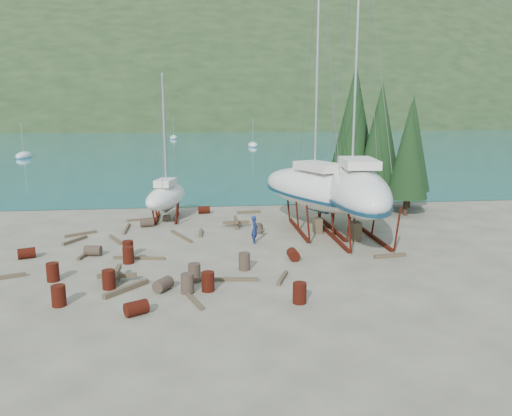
{
  "coord_description": "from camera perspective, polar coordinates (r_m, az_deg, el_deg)",
  "views": [
    {
      "loc": [
        -1.56,
        -25.57,
        7.98
      ],
      "look_at": [
        1.75,
        3.0,
        2.23
      ],
      "focal_mm": 35.0,
      "sensor_mm": 36.0,
      "label": 1
    }
  ],
  "objects": [
    {
      "name": "drum_5",
      "position": [
        22.33,
        -7.85,
        -8.54
      ],
      "size": [
        0.58,
        0.58,
        0.88
      ],
      "primitive_type": "cylinder",
      "color": "#2D2823",
      "rests_on": "ground"
    },
    {
      "name": "drum_7",
      "position": [
        21.13,
        5.0,
        -9.65
      ],
      "size": [
        0.58,
        0.58,
        0.88
      ],
      "primitive_type": "cylinder",
      "color": "#521A0E",
      "rests_on": "ground"
    },
    {
      "name": "timber_5",
      "position": [
        23.75,
        -3.32,
        -8.14
      ],
      "size": [
        2.95,
        0.52,
        0.16
      ],
      "primitive_type": "cube",
      "rotation": [
        0.0,
        0.0,
        1.45
      ],
      "color": "brown",
      "rests_on": "ground"
    },
    {
      "name": "large_sailboat_near",
      "position": [
        32.85,
        6.92,
        2.21
      ],
      "size": [
        7.37,
        11.56,
        17.6
      ],
      "rotation": [
        0.0,
        0.0,
        0.4
      ],
      "color": "white",
      "rests_on": "ground"
    },
    {
      "name": "drum_16",
      "position": [
        23.67,
        -7.06,
        -7.36
      ],
      "size": [
        0.58,
        0.58,
        0.88
      ],
      "primitive_type": "cylinder",
      "color": "#2D2823",
      "rests_on": "ground"
    },
    {
      "name": "timber_pile_aft",
      "position": [
        34.26,
        -2.29,
        -1.66
      ],
      "size": [
        1.8,
        1.8,
        0.6
      ],
      "color": "brown",
      "rests_on": "ground"
    },
    {
      "name": "timber_15",
      "position": [
        34.55,
        -14.57,
        -2.3
      ],
      "size": [
        0.18,
        2.85,
        0.15
      ],
      "primitive_type": "cube",
      "rotation": [
        0.0,
        0.0,
        0.01
      ],
      "color": "brown",
      "rests_on": "ground"
    },
    {
      "name": "cypress_mid_right",
      "position": [
        38.94,
        17.07,
        6.3
      ],
      "size": [
        3.06,
        3.06,
        8.5
      ],
      "color": "black",
      "rests_on": "ground"
    },
    {
      "name": "far_house_left",
      "position": [
        223.41,
        -22.06,
        9.19
      ],
      "size": [
        6.6,
        5.6,
        5.6
      ],
      "color": "beige",
      "rests_on": "ground"
    },
    {
      "name": "timber_7",
      "position": [
        23.92,
        3.04,
        -7.98
      ],
      "size": [
        0.82,
        1.76,
        0.17
      ],
      "primitive_type": "cube",
      "rotation": [
        0.0,
        0.0,
        2.77
      ],
      "color": "brown",
      "rests_on": "ground"
    },
    {
      "name": "timber_9",
      "position": [
        40.24,
        -10.03,
        -0.2
      ],
      "size": [
        0.61,
        2.11,
        0.15
      ],
      "primitive_type": "cube",
      "rotation": [
        0.0,
        0.0,
        2.92
      ],
      "color": "brown",
      "rests_on": "ground"
    },
    {
      "name": "cypress_back_left",
      "position": [
        41.53,
        11.14,
        9.27
      ],
      "size": [
        4.14,
        4.14,
        11.5
      ],
      "color": "black",
      "rests_on": "ground"
    },
    {
      "name": "far_house_right",
      "position": [
        217.92,
        1.75,
        9.97
      ],
      "size": [
        6.6,
        5.6,
        5.6
      ],
      "color": "beige",
      "rests_on": "ground"
    },
    {
      "name": "drum_6",
      "position": [
        26.93,
        4.28,
        -5.32
      ],
      "size": [
        0.6,
        0.89,
        0.58
      ],
      "primitive_type": "cylinder",
      "rotation": [
        1.57,
        0.0,
        0.02
      ],
      "color": "#521A0E",
      "rests_on": "ground"
    },
    {
      "name": "timber_12",
      "position": [
        29.25,
        -18.83,
        -4.98
      ],
      "size": [
        0.59,
        2.06,
        0.17
      ],
      "primitive_type": "cube",
      "rotation": [
        0.0,
        0.0,
        2.93
      ],
      "color": "brown",
      "rests_on": "ground"
    },
    {
      "name": "bay_water",
      "position": [
        340.66,
        -6.44,
        9.89
      ],
      "size": [
        700.0,
        700.0,
        0.0
      ],
      "primitive_type": "plane",
      "color": "#1C6F8E",
      "rests_on": "ground"
    },
    {
      "name": "drum_12",
      "position": [
        20.51,
        -13.51,
        -11.05
      ],
      "size": [
        1.05,
        0.94,
        0.58
      ],
      "primitive_type": "cylinder",
      "rotation": [
        1.57,
        0.0,
        2.09
      ],
      "color": "#521A0E",
      "rests_on": "ground"
    },
    {
      "name": "drum_11",
      "position": [
        32.61,
        0.23,
        -2.33
      ],
      "size": [
        0.77,
        0.99,
        0.58
      ],
      "primitive_type": "cylinder",
      "rotation": [
        1.57,
        0.0,
        2.91
      ],
      "color": "#2D2823",
      "rests_on": "ground"
    },
    {
      "name": "timber_4",
      "position": [
        31.83,
        -15.74,
        -3.49
      ],
      "size": [
        1.1,
        2.06,
        0.17
      ],
      "primitive_type": "cube",
      "rotation": [
        0.0,
        0.0,
        0.45
      ],
      "color": "brown",
      "rests_on": "ground"
    },
    {
      "name": "cypress_far_right",
      "position": [
        42.26,
        17.35,
        7.04
      ],
      "size": [
        3.24,
        3.24,
        9.0
      ],
      "color": "black",
      "rests_on": "ground"
    },
    {
      "name": "far_hill",
      "position": [
        345.66,
        -6.44,
        9.91
      ],
      "size": [
        800.0,
        360.0,
        110.0
      ],
      "primitive_type": "ellipsoid",
      "color": "#203118",
      "rests_on": "ground"
    },
    {
      "name": "small_sailboat_shore",
      "position": [
        36.82,
        -10.24,
        1.34
      ],
      "size": [
        3.65,
        6.82,
        10.43
      ],
      "rotation": [
        0.0,
        0.0,
        -0.26
      ],
      "color": "white",
      "rests_on": "ground"
    },
    {
      "name": "timber_pile_fore",
      "position": [
        24.43,
        -15.62,
        -7.45
      ],
      "size": [
        1.8,
        1.8,
        0.6
      ],
      "color": "brown",
      "rests_on": "ground"
    },
    {
      "name": "drum_13",
      "position": [
        22.28,
        -21.62,
        -9.3
      ],
      "size": [
        0.58,
        0.58,
        0.88
      ],
      "primitive_type": "cylinder",
      "color": "#521A0E",
      "rests_on": "ground"
    },
    {
      "name": "moored_boat_left",
      "position": [
        90.49,
        -25.02,
        5.43
      ],
      "size": [
        2.0,
        5.0,
        6.05
      ],
      "color": "white",
      "rests_on": "ground"
    },
    {
      "name": "timber_3",
      "position": [
        21.7,
        -7.38,
        -10.16
      ],
      "size": [
        1.0,
        2.51,
        0.15
      ],
      "primitive_type": "cube",
      "rotation": [
        0.0,
        0.0,
        0.33
      ],
      "color": "brown",
      "rests_on": "ground"
    },
    {
      "name": "timber_2",
      "position": [
        32.36,
        -19.99,
        -3.5
      ],
      "size": [
        1.15,
        1.84,
        0.19
      ],
      "primitive_type": "cube",
      "rotation": [
        0.0,
        0.0,
        2.63
      ],
      "color": "brown",
      "rests_on": "ground"
    },
    {
      "name": "drum_9",
      "position": [
        35.04,
        -12.34,
        -1.64
      ],
      "size": [
        1.0,
        0.78,
        0.58
      ],
      "primitive_type": "cylinder",
      "rotation": [
        1.57,
        0.0,
        1.83
      ],
      "color": "#2D2823",
      "rests_on": "ground"
    },
    {
      "name": "moored_boat_mid",
      "position": [
        106.47,
        -0.36,
        7.21
      ],
      "size": [
        2.0,
        5.0,
        6.05
      ],
      "color": "white",
      "rests_on": "ground"
    },
    {
      "name": "drum_4",
      "position": [
        38.75,
        -5.96,
        -0.2
      ],
      "size": [
        0.93,
        0.65,
        0.58
      ],
      "primitive_type": "cylinder",
      "rotation": [
        1.57,
        0.0,
        1.66
      ],
      "color": "#521A0E",
      "rests_on": "ground"
    },
    {
      "name": "drum_1",
      "position": [
        22.82,
        -10.57,
        -8.59
      ],
      "size": [
        0.97,
        1.05,
        0.58
      ],
      "primitive_type": "cylinder",
      "rotation": [
        1.57,
        0.0,
        2.56
      ],
      "color": "#2D2823",
      "rests_on": "ground"
    },
    {
      "name": "timber_8",
      "position": [
        32.42,
        -6.33,
        -2.84
      ],
      "size": [
        0.27,
        1.72,
        0.19
      ],
      "primitive_type": "cube",
      "rotation": [
        0.0,
        0.0,
        3.1
      ],
      "color": "brown",
      "rests_on": "ground"
    },
    {
      "name": "timber_6",
      "position": [
        38.66,
        -0.82,
        -0.47
      ],
      "size": [
        1.85,
        0.42,
        0.19
      ],
      "primitive_type": "cube",
      "rotation": [
        0.0,
        0.0,
        1.7
      ],
      "color": "brown",
      "rests_on": "ground"
    },
    {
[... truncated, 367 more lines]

